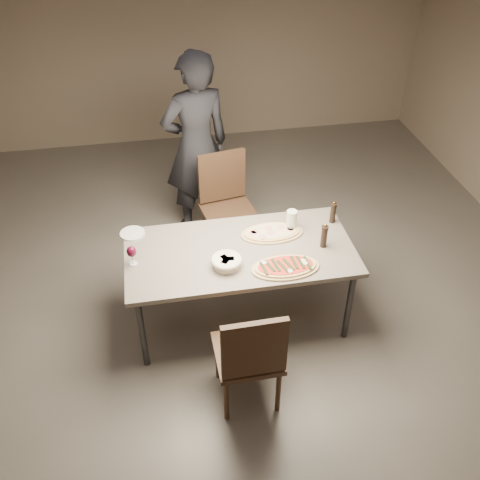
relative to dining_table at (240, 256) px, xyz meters
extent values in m
plane|color=#5F5952|center=(0.00, 0.00, -0.69)|extent=(7.00, 7.00, 0.00)
plane|color=gray|center=(0.00, 3.50, 0.71)|extent=(6.00, 0.00, 6.00)
cube|color=slate|center=(0.00, 0.00, 0.04)|extent=(1.80, 0.90, 0.04)
cylinder|color=#333335|center=(-0.82, -0.37, -0.34)|extent=(0.05, 0.05, 0.71)
cylinder|color=#333335|center=(0.82, -0.37, -0.34)|extent=(0.05, 0.05, 0.71)
cylinder|color=#333335|center=(-0.82, 0.37, -0.34)|extent=(0.05, 0.05, 0.71)
cylinder|color=#333335|center=(0.82, 0.37, -0.34)|extent=(0.05, 0.05, 0.71)
ellipsoid|color=white|center=(0.14, -0.22, 0.10)|extent=(0.04, 0.04, 0.01)
ellipsoid|color=white|center=(0.31, -0.35, 0.10)|extent=(0.04, 0.04, 0.01)
ellipsoid|color=white|center=(0.44, -0.26, 0.10)|extent=(0.04, 0.04, 0.01)
ellipsoid|color=white|center=(0.45, -0.29, 0.10)|extent=(0.04, 0.04, 0.01)
cube|color=#233416|center=(0.13, -0.29, 0.09)|extent=(0.04, 0.15, 0.01)
cube|color=#233416|center=(0.18, -0.27, 0.09)|extent=(0.07, 0.15, 0.01)
cube|color=#233416|center=(0.22, -0.27, 0.09)|extent=(0.05, 0.15, 0.01)
cube|color=#233416|center=(0.27, -0.29, 0.09)|extent=(0.07, 0.15, 0.01)
cube|color=#233416|center=(0.32, -0.28, 0.09)|extent=(0.07, 0.15, 0.01)
cube|color=#233416|center=(0.37, -0.27, 0.09)|extent=(0.03, 0.15, 0.01)
cube|color=#233416|center=(0.42, -0.27, 0.09)|extent=(0.04, 0.15, 0.01)
cube|color=#233416|center=(0.46, -0.28, 0.09)|extent=(0.03, 0.15, 0.01)
cylinder|color=#D78A85|center=(0.15, 0.17, 0.09)|extent=(0.06, 0.06, 0.00)
cylinder|color=#D78A85|center=(0.28, 0.13, 0.09)|extent=(0.06, 0.06, 0.00)
cylinder|color=#D78A85|center=(0.44, 0.15, 0.09)|extent=(0.06, 0.06, 0.00)
cylinder|color=#D78A85|center=(0.38, 0.20, 0.09)|extent=(0.06, 0.06, 0.00)
cylinder|color=#D78A85|center=(0.14, 0.16, 0.09)|extent=(0.06, 0.06, 0.00)
cylinder|color=#D78A85|center=(0.27, 0.20, 0.09)|extent=(0.06, 0.06, 0.00)
cylinder|color=#D78A85|center=(0.45, 0.16, 0.09)|extent=(0.06, 0.06, 0.00)
cylinder|color=#D78A85|center=(0.20, 0.09, 0.09)|extent=(0.06, 0.06, 0.00)
cylinder|color=beige|center=(-0.14, -0.18, 0.10)|extent=(0.20, 0.20, 0.08)
torus|color=beige|center=(-0.14, -0.18, 0.12)|extent=(0.23, 0.23, 0.04)
cube|color=#A37B41|center=(-0.11, -0.18, 0.11)|extent=(0.07, 0.06, 0.04)
cube|color=#A37B41|center=(-0.15, -0.16, 0.11)|extent=(0.07, 0.07, 0.04)
cube|color=#A37B41|center=(-0.15, -0.20, 0.11)|extent=(0.08, 0.08, 0.04)
cylinder|color=white|center=(0.37, -0.24, 0.07)|extent=(0.14, 0.14, 0.02)
cylinder|color=olive|center=(0.37, -0.24, 0.07)|extent=(0.10, 0.10, 0.00)
cylinder|color=black|center=(0.66, -0.07, 0.14)|extent=(0.05, 0.05, 0.17)
cylinder|color=black|center=(0.66, -0.07, 0.24)|extent=(0.06, 0.06, 0.02)
sphere|color=gold|center=(0.66, -0.07, 0.26)|extent=(0.02, 0.02, 0.02)
cylinder|color=black|center=(0.83, 0.23, 0.14)|extent=(0.05, 0.05, 0.17)
cylinder|color=black|center=(0.83, 0.23, 0.23)|extent=(0.05, 0.05, 0.02)
sphere|color=gold|center=(0.83, 0.23, 0.25)|extent=(0.02, 0.02, 0.02)
cylinder|color=silver|center=(0.46, 0.20, 0.15)|extent=(0.09, 0.09, 0.18)
cylinder|color=silver|center=(-0.83, -0.02, 0.06)|extent=(0.06, 0.06, 0.01)
cylinder|color=silver|center=(-0.83, -0.02, 0.10)|extent=(0.01, 0.01, 0.08)
ellipsoid|color=#4B0A20|center=(-0.83, -0.02, 0.18)|extent=(0.07, 0.07, 0.09)
cylinder|color=white|center=(-0.83, 0.36, 0.06)|extent=(0.20, 0.20, 0.01)
cube|color=#3B2618|center=(-0.09, -0.78, -0.25)|extent=(0.46, 0.46, 0.04)
cylinder|color=#3B2618|center=(-0.27, -0.97, -0.48)|extent=(0.04, 0.04, 0.43)
cylinder|color=#3B2618|center=(0.10, -0.97, -0.48)|extent=(0.04, 0.04, 0.43)
cylinder|color=#3B2618|center=(-0.28, -0.60, -0.48)|extent=(0.04, 0.04, 0.43)
cylinder|color=#3B2618|center=(0.10, -0.59, -0.48)|extent=(0.04, 0.04, 0.43)
cube|color=#3B2618|center=(-0.09, -0.99, 0.04)|extent=(0.44, 0.05, 0.48)
cube|color=#3B2618|center=(0.06, 0.89, -0.22)|extent=(0.56, 0.56, 0.04)
cylinder|color=#3B2618|center=(0.22, 1.12, -0.47)|extent=(0.04, 0.04, 0.45)
cylinder|color=#3B2618|center=(-0.16, 1.05, -0.47)|extent=(0.04, 0.04, 0.45)
cylinder|color=#3B2618|center=(0.29, 0.73, -0.47)|extent=(0.04, 0.04, 0.45)
cylinder|color=#3B2618|center=(-0.10, 0.66, -0.47)|extent=(0.04, 0.04, 0.45)
cube|color=#3B2618|center=(0.03, 1.11, 0.07)|extent=(0.46, 0.12, 0.50)
imported|color=black|center=(-0.17, 1.42, 0.25)|extent=(0.78, 0.61, 1.88)
camera|label=1|loc=(-0.59, -3.22, 2.69)|focal=40.00mm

